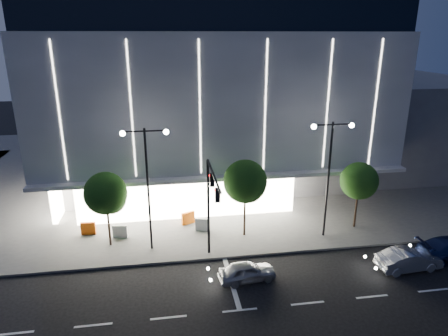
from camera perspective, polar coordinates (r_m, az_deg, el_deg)
ground at (r=24.88m, az=-3.18°, el=-17.95°), size 160.00×160.00×0.00m
sidewalk_museum at (r=46.83m, az=-0.09°, el=0.22°), size 70.00×40.00×0.15m
museum at (r=42.87m, az=-2.46°, el=11.12°), size 30.00×25.80×18.00m
annex_building at (r=52.90m, az=23.16°, el=6.38°), size 16.00×20.00×10.00m
traffic_mast at (r=25.39m, az=-1.90°, el=-4.08°), size 0.33×5.89×7.07m
street_lamp_west at (r=27.43m, az=-10.93°, el=-0.60°), size 3.16×0.36×9.00m
street_lamp_east at (r=29.82m, az=14.85°, el=0.67°), size 3.16×0.36×9.00m
tree_left at (r=29.32m, az=-16.47°, el=-3.78°), size 3.02×3.02×5.72m
tree_mid at (r=29.49m, az=3.08°, el=-2.26°), size 3.25×3.25×6.15m
tree_right at (r=32.63m, az=18.74°, el=-2.01°), size 2.91×2.91×5.51m
car_lead at (r=25.97m, az=3.31°, el=-14.54°), size 3.81×1.90×1.25m
car_second at (r=29.58m, az=24.88°, el=-11.79°), size 4.39×1.78×1.42m
barrier_a at (r=32.68m, az=-18.82°, el=-8.17°), size 1.12×0.33×1.00m
barrier_b at (r=31.55m, az=-14.62°, el=-8.74°), size 1.13×0.41×1.00m
barrier_c at (r=32.74m, az=-5.15°, el=-7.13°), size 1.11×0.67×1.00m
barrier_d at (r=31.64m, az=-3.13°, el=-8.04°), size 1.13×0.50×1.00m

